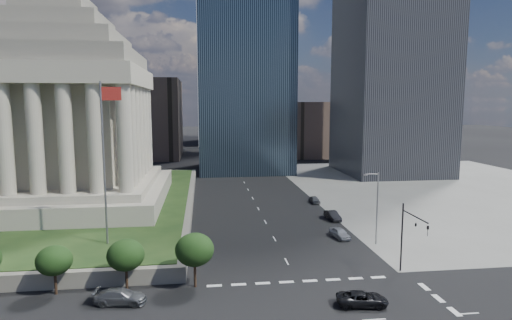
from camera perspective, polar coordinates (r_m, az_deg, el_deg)
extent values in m
plane|color=black|center=(131.25, -2.67, -0.98)|extent=(500.00, 500.00, 0.00)
cube|color=slate|center=(107.23, 24.55, -3.53)|extent=(68.00, 90.00, 0.03)
cube|color=#6B675C|center=(88.75, -30.32, -5.46)|extent=(66.00, 70.00, 1.80)
cube|color=#1C3415|center=(88.56, -30.36, -4.86)|extent=(64.00, 68.00, 0.10)
cylinder|color=slate|center=(55.28, -19.62, -0.52)|extent=(0.24, 0.24, 20.00)
cube|color=maroon|center=(54.58, -18.77, 8.37)|extent=(2.40, 0.05, 1.60)
cube|color=black|center=(125.51, -1.64, 12.38)|extent=(26.00, 26.00, 60.00)
cube|color=brown|center=(165.14, 7.66, 4.17)|extent=(20.00, 30.00, 20.00)
cube|color=brown|center=(160.81, -14.31, 5.35)|extent=(24.00, 30.00, 28.00)
cylinder|color=black|center=(52.48, 18.86, -9.73)|extent=(0.18, 0.18, 8.00)
cylinder|color=black|center=(49.27, 20.42, -7.05)|extent=(0.14, 5.50, 0.14)
cube|color=black|center=(47.14, 21.93, -8.78)|extent=(0.30, 0.30, 1.10)
cylinder|color=slate|center=(60.95, 15.84, -6.26)|extent=(0.16, 0.16, 10.00)
cylinder|color=slate|center=(59.68, 15.21, -1.83)|extent=(1.80, 0.12, 0.12)
cube|color=slate|center=(59.36, 14.40, -1.95)|extent=(0.50, 0.22, 0.14)
imported|color=black|center=(44.10, 13.99, -17.52)|extent=(2.85, 5.12, 1.35)
imported|color=#4C4E52|center=(45.18, -17.61, -16.96)|extent=(2.62, 5.23, 1.46)
imported|color=#989AA0|center=(63.60, 11.11, -9.54)|extent=(4.49, 2.38, 1.46)
imported|color=black|center=(72.97, 10.17, -7.30)|extent=(4.56, 1.93, 1.46)
imported|color=#4C4F52|center=(84.50, 7.82, -5.28)|extent=(3.88, 1.61, 1.31)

